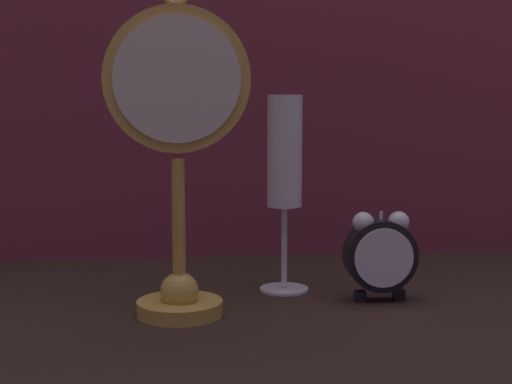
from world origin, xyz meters
name	(u,v)px	position (x,y,z in m)	size (l,w,h in m)	color
ground_plane	(264,322)	(0.00, 0.00, 0.00)	(4.00, 4.00, 0.00)	black
fabric_backdrop_drape	(236,7)	(0.00, 0.33, 0.34)	(1.49, 0.01, 0.69)	brown
pocket_watch_on_stand	(178,150)	(-0.09, 0.03, 0.18)	(0.15, 0.09, 0.35)	gold
alarm_clock_twin_bell	(381,252)	(0.14, 0.07, 0.06)	(0.08, 0.03, 0.10)	black
champagne_flute	(285,166)	(0.04, 0.12, 0.15)	(0.06, 0.06, 0.23)	silver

